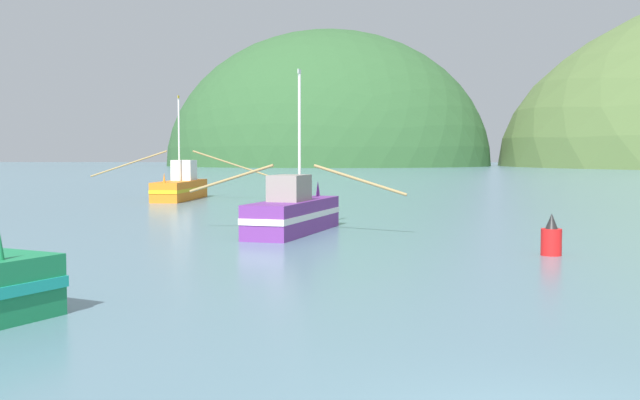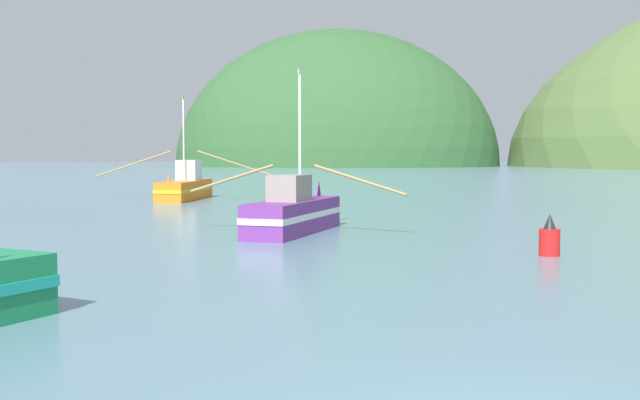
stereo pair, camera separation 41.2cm
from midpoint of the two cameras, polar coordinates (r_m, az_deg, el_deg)
The scene contains 4 objects.
hill_far_center at distance 215.59m, azimuth 1.29°, elevation 2.59°, with size 91.21×72.97×76.41m, color #2D562D.
fishing_boat_purple at distance 31.51m, azimuth -1.64°, elevation -0.96°, with size 9.33×7.61×6.86m.
fishing_boat_orange at distance 55.81m, azimuth -9.88°, elevation 0.98°, with size 13.36×8.71×7.48m.
channel_buoy at distance 25.61m, azimuth 17.33°, elevation -2.81°, with size 0.67×0.67×1.37m.
Camera 2 is at (-1.56, -8.35, 3.28)m, focal length 42.52 mm.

